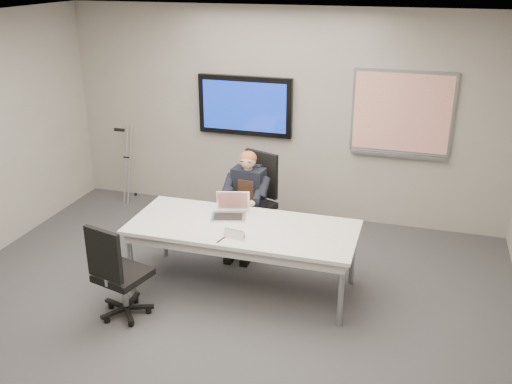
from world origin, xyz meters
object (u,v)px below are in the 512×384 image
(office_chair_far, at_px, (252,217))
(office_chair_near, at_px, (121,288))
(conference_table, at_px, (243,233))
(laptop, at_px, (230,210))
(seated_person, at_px, (245,214))

(office_chair_far, bearing_deg, office_chair_near, -91.23)
(conference_table, xyz_separation_m, laptop, (-0.21, 0.21, 0.15))
(office_chair_far, distance_m, seated_person, 0.28)
(conference_table, distance_m, office_chair_far, 1.10)
(office_chair_near, relative_size, seated_person, 0.83)
(seated_person, bearing_deg, conference_table, -67.44)
(office_chair_far, relative_size, office_chair_near, 1.12)
(conference_table, height_order, seated_person, seated_person)
(office_chair_far, xyz_separation_m, office_chair_near, (-0.76, -1.92, -0.04))
(conference_table, distance_m, office_chair_near, 1.35)
(conference_table, height_order, office_chair_far, office_chair_far)
(office_chair_near, bearing_deg, laptop, -110.69)
(conference_table, xyz_separation_m, seated_person, (-0.23, 0.79, -0.15))
(seated_person, distance_m, laptop, 0.66)
(office_chair_far, height_order, laptop, office_chair_far)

